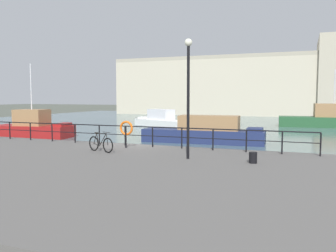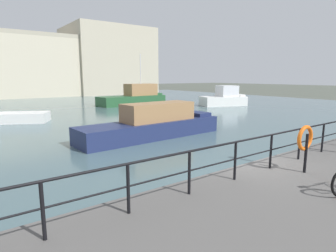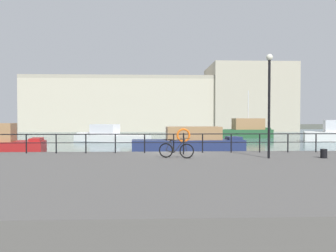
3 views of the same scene
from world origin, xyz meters
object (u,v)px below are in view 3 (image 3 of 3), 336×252
(harbor_building, at_px, (187,104))
(quay_lamp_post, at_px, (269,93))
(moored_harbor_tender, at_px, (109,136))
(moored_blue_motorboat, at_px, (190,142))
(mooring_bollard, at_px, (324,154))
(moored_cabin_cruiser, at_px, (331,134))
(parked_bicycle, at_px, (176,150))
(moored_red_daysailer, at_px, (241,131))
(life_ring_stand, at_px, (183,136))

(harbor_building, relative_size, quay_lamp_post, 11.02)
(moored_harbor_tender, bearing_deg, quay_lamp_post, 141.26)
(moored_blue_motorboat, relative_size, quay_lamp_post, 1.88)
(moored_harbor_tender, bearing_deg, mooring_bollard, 146.31)
(moored_cabin_cruiser, bearing_deg, moored_blue_motorboat, -129.41)
(parked_bicycle, distance_m, quay_lamp_post, 5.28)
(moored_harbor_tender, bearing_deg, moored_red_daysailer, -133.46)
(moored_harbor_tender, bearing_deg, moored_blue_motorboat, 151.12)
(parked_bicycle, bearing_deg, harbor_building, 103.05)
(moored_harbor_tender, relative_size, life_ring_stand, 6.83)
(quay_lamp_post, bearing_deg, mooring_bollard, -0.20)
(moored_cabin_cruiser, height_order, quay_lamp_post, quay_lamp_post)
(moored_cabin_cruiser, xyz_separation_m, quay_lamp_post, (-15.27, -22.77, 3.12))
(life_ring_stand, bearing_deg, moored_harbor_tender, 107.10)
(moored_harbor_tender, xyz_separation_m, moored_cabin_cruiser, (26.22, -1.87, 0.27))
(moored_harbor_tender, bearing_deg, moored_cabin_cruiser, -156.78)
(moored_harbor_tender, relative_size, quay_lamp_post, 1.90)
(harbor_building, relative_size, life_ring_stand, 39.70)
(parked_bicycle, height_order, quay_lamp_post, quay_lamp_post)
(moored_cabin_cruiser, distance_m, parked_bicycle, 29.92)
(moored_blue_motorboat, distance_m, moored_cabin_cruiser, 20.77)
(moored_red_daysailer, relative_size, mooring_bollard, 21.23)
(moored_cabin_cruiser, relative_size, life_ring_stand, 4.42)
(moored_cabin_cruiser, distance_m, quay_lamp_post, 27.59)
(life_ring_stand, bearing_deg, parked_bicycle, -106.92)
(moored_blue_motorboat, bearing_deg, moored_harbor_tender, 120.66)
(quay_lamp_post, bearing_deg, moored_red_daysailer, 77.73)
(moored_harbor_tender, distance_m, moored_red_daysailer, 18.70)
(moored_cabin_cruiser, distance_m, moored_red_daysailer, 11.75)
(mooring_bollard, relative_size, life_ring_stand, 0.31)
(moored_harbor_tender, distance_m, moored_blue_motorboat, 15.14)
(moored_harbor_tender, relative_size, moored_red_daysailer, 1.02)
(moored_blue_motorboat, bearing_deg, parked_bicycle, -102.56)
(moored_cabin_cruiser, xyz_separation_m, moored_red_daysailer, (-8.58, 8.03, 0.05))
(harbor_building, xyz_separation_m, moored_red_daysailer, (5.05, -26.54, -4.81))
(moored_red_daysailer, xyz_separation_m, parked_bicycle, (-11.17, -30.51, 0.28))
(harbor_building, height_order, moored_cabin_cruiser, harbor_building)
(moored_red_daysailer, relative_size, parked_bicycle, 5.52)
(life_ring_stand, bearing_deg, quay_lamp_post, -26.04)
(moored_harbor_tender, height_order, moored_red_daysailer, moored_red_daysailer)
(moored_red_daysailer, distance_m, parked_bicycle, 32.49)
(mooring_bollard, bearing_deg, life_ring_stand, 163.74)
(harbor_building, distance_m, quay_lamp_post, 57.38)
(harbor_building, distance_m, moored_blue_motorboat, 45.74)
(moored_cabin_cruiser, xyz_separation_m, life_ring_stand, (-19.24, -20.83, 0.92))
(moored_blue_motorboat, distance_m, life_ring_stand, 10.28)
(moored_blue_motorboat, relative_size, life_ring_stand, 6.76)
(moored_harbor_tender, height_order, parked_bicycle, moored_harbor_tender)
(parked_bicycle, bearing_deg, quay_lamp_post, 15.49)
(moored_blue_motorboat, relative_size, moored_red_daysailer, 1.01)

